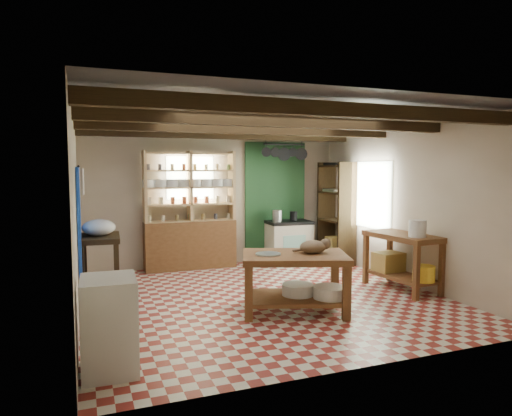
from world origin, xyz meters
name	(u,v)px	position (x,y,z in m)	size (l,w,h in m)	color
floor	(263,299)	(0.00, 0.00, -0.01)	(5.00, 5.00, 0.02)	maroon
ceiling	(263,117)	(0.00, 0.00, 2.60)	(5.00, 5.00, 0.02)	#4A4A50
wall_back	(216,198)	(0.00, 2.50, 1.30)	(5.00, 0.04, 2.60)	beige
wall_front	(364,232)	(0.00, -2.50, 1.30)	(5.00, 0.04, 2.60)	beige
wall_left	(76,215)	(-2.50, 0.00, 1.30)	(0.04, 5.00, 2.60)	beige
wall_right	(406,204)	(2.50, 0.00, 1.30)	(0.04, 5.00, 2.60)	beige
ceiling_beams	(263,126)	(0.00, 0.00, 2.48)	(5.00, 3.80, 0.15)	#312211
blue_wall_patch	(79,223)	(-2.47, 0.90, 1.10)	(0.04, 1.40, 1.60)	blue
green_wall_patch	(275,199)	(1.25, 2.47, 1.25)	(1.30, 0.04, 2.30)	#1C4623
window_back	(190,178)	(-0.50, 2.48, 1.70)	(0.90, 0.02, 0.80)	beige
window_right	(369,195)	(2.48, 1.00, 1.40)	(0.02, 1.30, 1.20)	beige
utensil_rail	(79,179)	(-2.44, -1.20, 1.78)	(0.06, 0.90, 0.28)	black
pot_rack	(284,153)	(1.25, 2.05, 2.18)	(0.86, 0.12, 0.36)	black
shelving_unit	(190,210)	(-0.55, 2.31, 1.10)	(1.70, 0.34, 2.20)	tan
tall_rack	(336,213)	(2.28, 1.80, 1.00)	(0.40, 0.86, 2.00)	#312211
work_table	(295,283)	(0.16, -0.72, 0.38)	(1.35, 0.90, 0.77)	brown
stove	(289,242)	(1.41, 2.15, 0.42)	(0.86, 0.58, 0.84)	beige
prep_table	(100,264)	(-2.20, 1.19, 0.43)	(0.59, 0.86, 0.87)	#312211
white_cabinet	(109,325)	(-2.22, -1.72, 0.44)	(0.49, 0.59, 0.88)	silver
right_counter	(402,262)	(2.18, -0.34, 0.44)	(0.61, 1.22, 0.88)	brown
cat	(313,247)	(0.41, -0.76, 0.85)	(0.38, 0.29, 0.17)	#81674B
steel_tray	(268,254)	(-0.19, -0.65, 0.78)	(0.33, 0.33, 0.02)	#B3B3BB
basin_large	(298,290)	(0.22, -0.69, 0.28)	(0.42, 0.42, 0.15)	silver
basin_small	(330,292)	(0.55, -0.96, 0.28)	(0.44, 0.44, 0.15)	silver
kettle_left	(277,216)	(1.16, 2.16, 0.95)	(0.19, 0.19, 0.22)	#B3B3BB
kettle_right	(294,216)	(1.51, 2.15, 0.93)	(0.15, 0.15, 0.18)	black
enamel_bowl	(99,227)	(-2.20, 1.19, 0.99)	(0.49, 0.49, 0.24)	silver
white_bucket	(417,229)	(2.16, -0.69, 1.00)	(0.25, 0.25, 0.25)	silver
wicker_basket	(388,262)	(2.16, -0.04, 0.38)	(0.43, 0.34, 0.30)	#AF9046
yellow_tub	(424,273)	(2.22, -0.79, 0.35)	(0.32, 0.32, 0.23)	yellow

